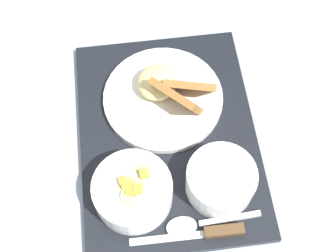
% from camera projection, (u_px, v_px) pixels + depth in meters
% --- Properties ---
extents(ground_plane, '(4.00, 4.00, 0.00)m').
position_uv_depth(ground_plane, '(168.00, 138.00, 0.83)').
color(ground_plane, '#99A3AD').
extents(serving_tray, '(0.42, 0.31, 0.02)m').
position_uv_depth(serving_tray, '(168.00, 136.00, 0.83)').
color(serving_tray, black).
rests_on(serving_tray, ground_plane).
extents(bowl_salad, '(0.13, 0.13, 0.06)m').
position_uv_depth(bowl_salad, '(133.00, 191.00, 0.74)').
color(bowl_salad, white).
rests_on(bowl_salad, serving_tray).
extents(bowl_soup, '(0.11, 0.11, 0.06)m').
position_uv_depth(bowl_soup, '(221.00, 180.00, 0.75)').
color(bowl_soup, white).
rests_on(bowl_soup, serving_tray).
extents(plate_main, '(0.22, 0.22, 0.09)m').
position_uv_depth(plate_main, '(168.00, 93.00, 0.84)').
color(plate_main, white).
rests_on(plate_main, serving_tray).
extents(knife, '(0.02, 0.18, 0.02)m').
position_uv_depth(knife, '(213.00, 232.00, 0.73)').
color(knife, silver).
rests_on(knife, serving_tray).
extents(spoon, '(0.04, 0.15, 0.01)m').
position_uv_depth(spoon, '(197.00, 224.00, 0.74)').
color(spoon, silver).
rests_on(spoon, serving_tray).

